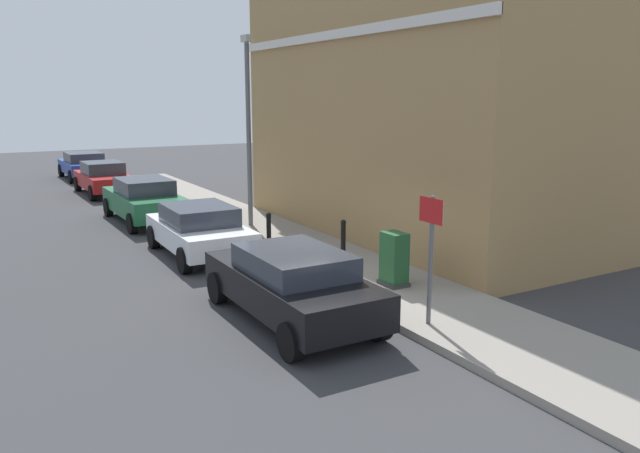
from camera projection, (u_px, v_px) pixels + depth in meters
name	position (u px, v px, depth m)	size (l,w,h in m)	color
ground	(302.00, 298.00, 12.86)	(80.00, 80.00, 0.00)	#38383A
sidewalk	(263.00, 231.00, 18.86)	(2.60, 30.00, 0.15)	gray
corner_building	(429.00, 96.00, 18.33)	(6.38, 11.61, 8.23)	#9E7A4C
car_black	(292.00, 283.00, 11.46)	(1.90, 4.34, 1.38)	black
car_white	(199.00, 229.00, 16.14)	(1.97, 3.96, 1.35)	silver
car_green	(144.00, 199.00, 20.46)	(1.92, 4.35, 1.46)	#195933
car_red	(104.00, 178.00, 26.24)	(1.90, 4.19, 1.38)	maroon
car_blue	(84.00, 165.00, 31.13)	(2.02, 4.09, 1.34)	navy
utility_cabinet	(394.00, 261.00, 13.17)	(0.46, 0.61, 1.15)	#1E4C28
bollard_near_cabinet	(343.00, 239.00, 15.08)	(0.14, 0.14, 1.04)	black
bollard_far_kerb	(269.00, 231.00, 15.99)	(0.14, 0.14, 1.04)	black
street_sign	(431.00, 241.00, 10.72)	(0.08, 0.60, 2.30)	#59595B
lamppost	(248.00, 123.00, 18.75)	(0.20, 0.44, 5.72)	#59595B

